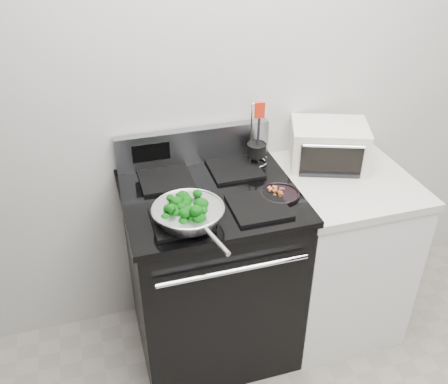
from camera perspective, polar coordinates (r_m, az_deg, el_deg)
name	(u,v)px	position (r m, az deg, el deg)	size (l,w,h in m)	color
back_wall	(251,76)	(2.44, 3.11, 13.08)	(4.00, 0.02, 2.70)	#BAB7B1
gas_range	(211,271)	(2.52, -1.46, -9.00)	(0.79, 0.69, 1.13)	black
counter	(335,251)	(2.75, 12.57, -6.56)	(0.62, 0.68, 0.92)	white
skillet	(189,214)	(2.03, -4.08, -2.47)	(0.30, 0.47, 0.06)	silver
broccoli_pile	(188,210)	(2.02, -4.13, -2.02)	(0.23, 0.23, 0.08)	black
bacon_plate	(280,192)	(2.23, 6.42, 0.01)	(0.18, 0.18, 0.04)	black
utensil_holder	(256,153)	(2.45, 3.73, 4.50)	(0.11, 0.11, 0.33)	silver
toaster_oven	(328,145)	(2.54, 11.85, 5.28)	(0.44, 0.39, 0.21)	white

